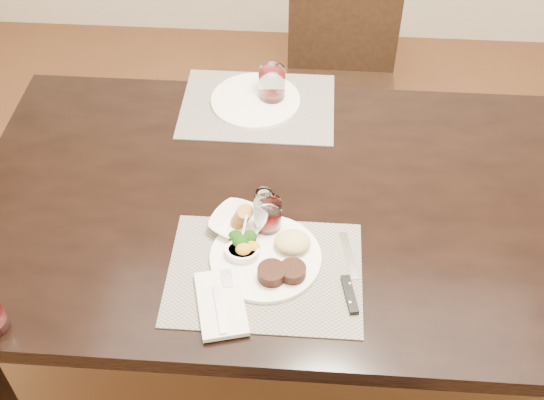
# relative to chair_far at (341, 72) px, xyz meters

# --- Properties ---
(ground_plane) EXTENTS (4.50, 4.50, 0.00)m
(ground_plane) POSITION_rel_chair_far_xyz_m (0.00, -0.93, -0.50)
(ground_plane) COLOR #4D2818
(ground_plane) RESTS_ON ground
(dining_table) EXTENTS (2.00, 1.00, 0.75)m
(dining_table) POSITION_rel_chair_far_xyz_m (0.00, -0.93, 0.16)
(dining_table) COLOR black
(dining_table) RESTS_ON ground
(chair_far) EXTENTS (0.42, 0.42, 0.90)m
(chair_far) POSITION_rel_chair_far_xyz_m (0.00, 0.00, 0.00)
(chair_far) COLOR black
(chair_far) RESTS_ON ground
(placemat_near) EXTENTS (0.46, 0.34, 0.00)m
(placemat_near) POSITION_rel_chair_far_xyz_m (-0.20, -1.18, 0.25)
(placemat_near) COLOR gray
(placemat_near) RESTS_ON dining_table
(placemat_far) EXTENTS (0.46, 0.34, 0.00)m
(placemat_far) POSITION_rel_chair_far_xyz_m (-0.27, -0.55, 0.25)
(placemat_far) COLOR gray
(placemat_far) RESTS_ON dining_table
(dinner_plate) EXTENTS (0.27, 0.27, 0.05)m
(dinner_plate) POSITION_rel_chair_far_xyz_m (-0.19, -1.14, 0.27)
(dinner_plate) COLOR white
(dinner_plate) RESTS_ON placemat_near
(napkin_fork) EXTENTS (0.15, 0.21, 0.02)m
(napkin_fork) POSITION_rel_chair_far_xyz_m (-0.29, -1.28, 0.26)
(napkin_fork) COLOR white
(napkin_fork) RESTS_ON placemat_near
(steak_knife) EXTENTS (0.05, 0.25, 0.01)m
(steak_knife) POSITION_rel_chair_far_xyz_m (-0.00, -1.21, 0.26)
(steak_knife) COLOR silver
(steak_knife) RESTS_ON placemat_near
(cracker_bowl) EXTENTS (0.18, 0.18, 0.06)m
(cracker_bowl) POSITION_rel_chair_far_xyz_m (-0.28, -1.04, 0.27)
(cracker_bowl) COLOR white
(cracker_bowl) RESTS_ON placemat_near
(sauce_ramekin) EXTENTS (0.08, 0.12, 0.07)m
(sauce_ramekin) POSITION_rel_chair_far_xyz_m (-0.26, -1.14, 0.27)
(sauce_ramekin) COLOR white
(sauce_ramekin) RESTS_ON placemat_near
(wine_glass_near) EXTENTS (0.07, 0.07, 0.10)m
(wine_glass_near) POSITION_rel_chair_far_xyz_m (-0.20, -1.04, 0.29)
(wine_glass_near) COLOR silver
(wine_glass_near) RESTS_ON placemat_near
(far_plate) EXTENTS (0.27, 0.27, 0.01)m
(far_plate) POSITION_rel_chair_far_xyz_m (-0.28, -0.53, 0.26)
(far_plate) COLOR white
(far_plate) RESTS_ON placemat_far
(wine_glass_far) EXTENTS (0.08, 0.08, 0.11)m
(wine_glass_far) POSITION_rel_chair_far_xyz_m (-0.23, -0.51, 0.30)
(wine_glass_far) COLOR silver
(wine_glass_far) RESTS_ON placemat_far
(salt_cellar) EXTENTS (0.04, 0.04, 0.02)m
(salt_cellar) POSITION_rel_chair_far_xyz_m (-0.22, -0.93, 0.26)
(salt_cellar) COLOR silver
(salt_cellar) RESTS_ON dining_table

